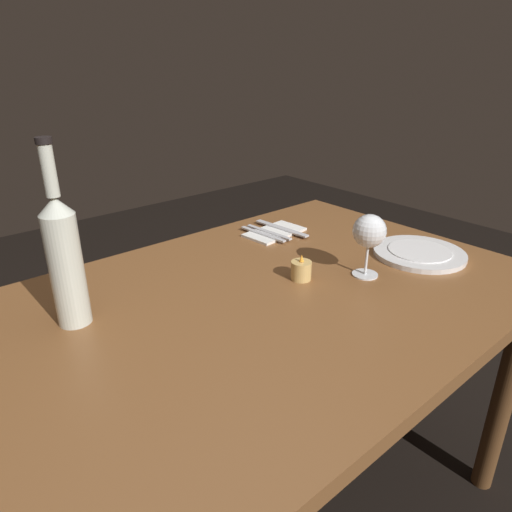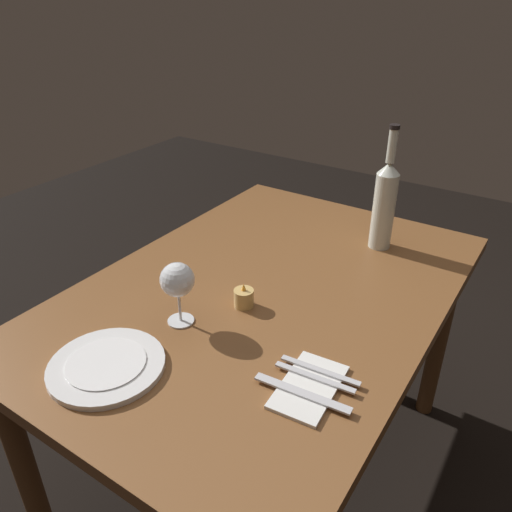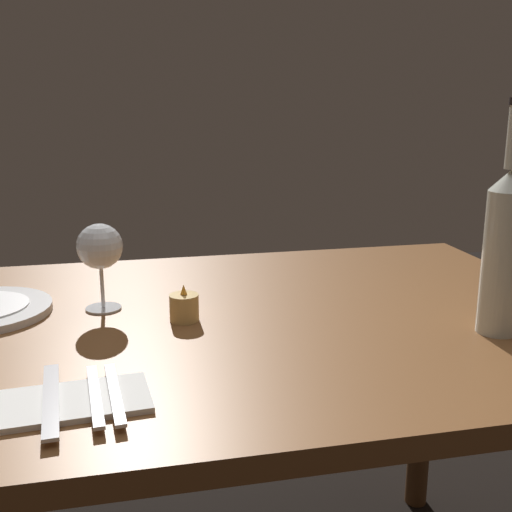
{
  "view_description": "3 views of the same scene",
  "coord_description": "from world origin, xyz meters",
  "px_view_note": "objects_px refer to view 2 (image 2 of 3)",
  "views": [
    {
      "loc": [
        -0.67,
        -0.72,
        1.26
      ],
      "look_at": [
        -0.08,
        -0.03,
        0.86
      ],
      "focal_mm": 32.49,
      "sensor_mm": 36.0,
      "label": 1
    },
    {
      "loc": [
        0.98,
        0.62,
        1.49
      ],
      "look_at": [
        -0.04,
        -0.05,
        0.81
      ],
      "focal_mm": 35.21,
      "sensor_mm": 36.0,
      "label": 2
    },
    {
      "loc": [
        0.21,
        1.06,
        1.13
      ],
      "look_at": [
        -0.03,
        -0.03,
        0.84
      ],
      "focal_mm": 44.31,
      "sensor_mm": 36.0,
      "label": 3
    }
  ],
  "objects_px": {
    "votive_candle": "(244,298)",
    "fork_inner": "(315,377)",
    "table_knife": "(302,393)",
    "wine_glass_left": "(177,281)",
    "folded_napkin": "(309,387)",
    "dinner_plate": "(107,366)",
    "wine_bottle": "(385,203)",
    "fork_outer": "(320,371)"
  },
  "relations": [
    {
      "from": "votive_candle",
      "to": "fork_inner",
      "type": "xyz_separation_m",
      "value": [
        0.15,
        0.28,
        -0.01
      ]
    },
    {
      "from": "fork_inner",
      "to": "table_knife",
      "type": "relative_size",
      "value": 0.86
    },
    {
      "from": "wine_glass_left",
      "to": "votive_candle",
      "type": "distance_m",
      "value": 0.19
    },
    {
      "from": "wine_glass_left",
      "to": "fork_inner",
      "type": "relative_size",
      "value": 0.9
    },
    {
      "from": "wine_glass_left",
      "to": "folded_napkin",
      "type": "distance_m",
      "value": 0.39
    },
    {
      "from": "wine_glass_left",
      "to": "folded_napkin",
      "type": "height_order",
      "value": "wine_glass_left"
    },
    {
      "from": "folded_napkin",
      "to": "votive_candle",
      "type": "bearing_deg",
      "value": -121.29
    },
    {
      "from": "votive_candle",
      "to": "table_knife",
      "type": "xyz_separation_m",
      "value": [
        0.2,
        0.28,
        -0.01
      ]
    },
    {
      "from": "fork_inner",
      "to": "wine_glass_left",
      "type": "bearing_deg",
      "value": -90.89
    },
    {
      "from": "wine_glass_left",
      "to": "dinner_plate",
      "type": "relative_size",
      "value": 0.64
    },
    {
      "from": "fork_inner",
      "to": "table_knife",
      "type": "distance_m",
      "value": 0.06
    },
    {
      "from": "wine_bottle",
      "to": "folded_napkin",
      "type": "distance_m",
      "value": 0.71
    },
    {
      "from": "wine_glass_left",
      "to": "votive_candle",
      "type": "relative_size",
      "value": 2.43
    },
    {
      "from": "fork_inner",
      "to": "folded_napkin",
      "type": "bearing_deg",
      "value": 0.0
    },
    {
      "from": "folded_napkin",
      "to": "fork_outer",
      "type": "relative_size",
      "value": 1.1
    },
    {
      "from": "folded_napkin",
      "to": "table_knife",
      "type": "bearing_deg",
      "value": 0.0
    },
    {
      "from": "wine_glass_left",
      "to": "dinner_plate",
      "type": "bearing_deg",
      "value": -5.68
    },
    {
      "from": "folded_napkin",
      "to": "table_knife",
      "type": "xyz_separation_m",
      "value": [
        0.03,
        0.0,
        0.01
      ]
    },
    {
      "from": "wine_bottle",
      "to": "table_knife",
      "type": "height_order",
      "value": "wine_bottle"
    },
    {
      "from": "wine_glass_left",
      "to": "folded_napkin",
      "type": "relative_size",
      "value": 0.82
    },
    {
      "from": "wine_glass_left",
      "to": "wine_bottle",
      "type": "height_order",
      "value": "wine_bottle"
    },
    {
      "from": "dinner_plate",
      "to": "fork_outer",
      "type": "relative_size",
      "value": 1.4
    },
    {
      "from": "wine_glass_left",
      "to": "votive_candle",
      "type": "bearing_deg",
      "value": 147.08
    },
    {
      "from": "folded_napkin",
      "to": "fork_outer",
      "type": "distance_m",
      "value": 0.05
    },
    {
      "from": "votive_candle",
      "to": "folded_napkin",
      "type": "relative_size",
      "value": 0.34
    },
    {
      "from": "fork_inner",
      "to": "fork_outer",
      "type": "bearing_deg",
      "value": 180.0
    },
    {
      "from": "votive_candle",
      "to": "fork_outer",
      "type": "height_order",
      "value": "votive_candle"
    },
    {
      "from": "table_knife",
      "to": "dinner_plate",
      "type": "bearing_deg",
      "value": -68.19
    },
    {
      "from": "votive_candle",
      "to": "fork_inner",
      "type": "height_order",
      "value": "votive_candle"
    },
    {
      "from": "folded_napkin",
      "to": "fork_inner",
      "type": "xyz_separation_m",
      "value": [
        -0.02,
        0.0,
        0.01
      ]
    },
    {
      "from": "fork_outer",
      "to": "wine_glass_left",
      "type": "bearing_deg",
      "value": -87.07
    },
    {
      "from": "wine_glass_left",
      "to": "wine_bottle",
      "type": "xyz_separation_m",
      "value": [
        -0.65,
        0.26,
        0.03
      ]
    },
    {
      "from": "votive_candle",
      "to": "dinner_plate",
      "type": "height_order",
      "value": "votive_candle"
    },
    {
      "from": "wine_glass_left",
      "to": "dinner_plate",
      "type": "xyz_separation_m",
      "value": [
        0.22,
        -0.02,
        -0.11
      ]
    },
    {
      "from": "votive_candle",
      "to": "folded_napkin",
      "type": "bearing_deg",
      "value": 58.71
    },
    {
      "from": "folded_napkin",
      "to": "fork_inner",
      "type": "height_order",
      "value": "fork_inner"
    },
    {
      "from": "wine_glass_left",
      "to": "votive_candle",
      "type": "height_order",
      "value": "wine_glass_left"
    },
    {
      "from": "wine_bottle",
      "to": "votive_candle",
      "type": "distance_m",
      "value": 0.55
    },
    {
      "from": "votive_candle",
      "to": "table_knife",
      "type": "distance_m",
      "value": 0.35
    },
    {
      "from": "wine_glass_left",
      "to": "dinner_plate",
      "type": "height_order",
      "value": "wine_glass_left"
    },
    {
      "from": "fork_outer",
      "to": "wine_bottle",
      "type": "bearing_deg",
      "value": -169.88
    },
    {
      "from": "votive_candle",
      "to": "dinner_plate",
      "type": "relative_size",
      "value": 0.26
    }
  ]
}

